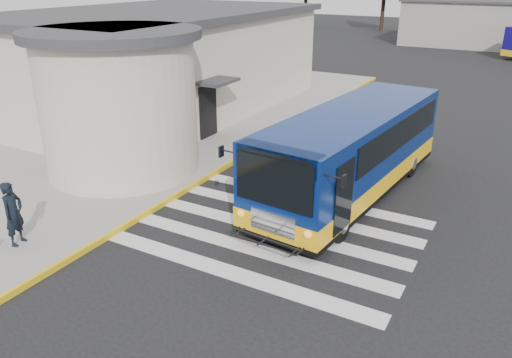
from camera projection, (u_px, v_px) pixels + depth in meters
The scene contains 8 objects.
ground at pixel (298, 221), 14.37m from camera, with size 140.00×140.00×0.00m, color black.
sidewalk at pixel (148, 135), 21.61m from camera, with size 10.00×34.00×0.15m, color gray.
curb_strip at pixel (246, 154), 19.38m from camera, with size 0.12×34.00×0.16m, color gold.
station_building at pixel (154, 64), 23.81m from camera, with size 12.70×18.70×4.80m.
crosswalk at pixel (270, 229), 13.95m from camera, with size 8.00×5.35×0.01m.
transit_bus at pixel (351, 155), 15.66m from camera, with size 3.90×9.91×2.74m.
pedestrian_a at pixel (13, 214), 12.59m from camera, with size 0.62×0.41×1.71m, color black.
pedestrian_b at pixel (123, 153), 16.70m from camera, with size 0.87×0.68×1.78m, color black.
Camera 1 is at (5.16, -11.76, 6.67)m, focal length 35.00 mm.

